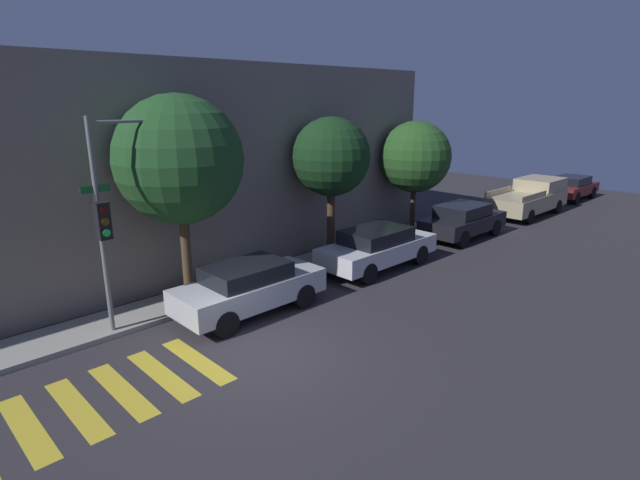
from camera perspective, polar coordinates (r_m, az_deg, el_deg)
The scene contains 13 objects.
ground_plane at distance 12.16m, azimuth -7.10°, elevation -12.98°, with size 60.00×60.00×0.00m, color #2D2B30.
sidewalk at distance 15.22m, azimuth -16.35°, elevation -7.08°, with size 26.00×1.61×0.14m, color gray.
building_row at distance 18.10m, azimuth -23.58°, elevation 7.16°, with size 26.00×6.00×7.01m, color slate.
crosswalk at distance 11.45m, azimuth -23.81°, elevation -16.30°, with size 4.89×2.60×0.00m.
traffic_light_pole at distance 13.10m, azimuth -21.98°, elevation 4.62°, with size 2.63×0.56×5.46m.
sedan_near_corner at distance 14.08m, azimuth -8.09°, elevation -5.32°, with size 4.31×1.75×1.47m.
sedan_middle at distance 17.73m, azimuth 6.57°, elevation -0.79°, with size 4.68×1.85×1.46m.
sedan_far_end at distance 22.37m, azimuth 16.02°, elevation 2.21°, with size 4.34×1.84×1.48m.
pickup_truck at distance 28.16m, azimuth 22.85°, elevation 4.55°, with size 5.42×2.10×1.77m.
sedan_tail_of_row at distance 33.49m, azimuth 26.78°, elevation 5.44°, with size 4.24×1.80×1.39m.
tree_near_corner at distance 14.48m, azimuth -15.80°, elevation 8.77°, with size 3.58×3.58×6.00m.
tree_midblock at distance 18.14m, azimuth 1.29°, elevation 9.42°, with size 2.83×2.83×5.24m.
tree_far_end at distance 22.15m, azimuth 10.84°, elevation 9.29°, with size 3.06×3.06×4.94m.
Camera 1 is at (-6.30, -8.59, 5.85)m, focal length 28.00 mm.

